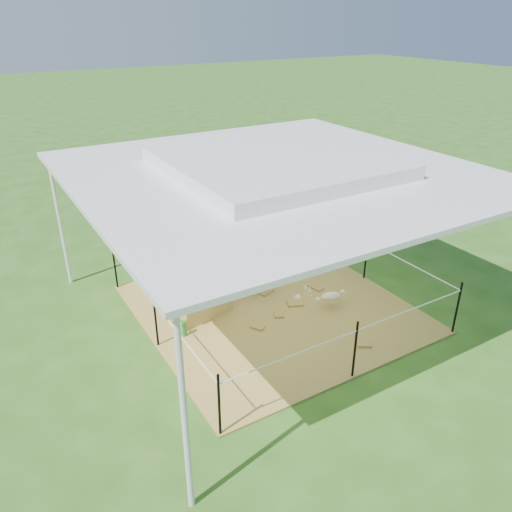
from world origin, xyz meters
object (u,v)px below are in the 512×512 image
straw_bale (202,303)px  distant_person (194,169)px  woman (205,260)px  trash_barrel (257,171)px  picnic_table_far (255,147)px  picnic_table_near (201,167)px  pony (253,270)px  green_bottle (184,329)px  foal (331,295)px

straw_bale → distant_person: distant_person is taller
woman → trash_barrel: bearing=130.1°
picnic_table_far → trash_barrel: bearing=-89.0°
picnic_table_near → distant_person: size_ratio=1.81×
trash_barrel → pony: bearing=-121.6°
woman → green_bottle: (-0.65, -0.45, -0.93)m
pony → picnic_table_far: pony is taller
green_bottle → picnic_table_far: bearing=53.4°
green_bottle → distant_person: bearing=64.3°
woman → foal: bearing=51.7°
trash_barrel → picnic_table_far: 3.35m
trash_barrel → distant_person: (-1.66, 1.13, 0.05)m
trash_barrel → picnic_table_near: 2.00m
woman → picnic_table_far: bearing=132.7°
trash_barrel → picnic_table_near: bearing=126.2°
woman → picnic_table_near: size_ratio=0.68×
foal → picnic_table_far: (4.28, 9.95, 0.11)m
woman → pony: (1.09, 0.18, -0.57)m
straw_bale → pony: 1.23m
straw_bale → foal: foal is taller
straw_bale → trash_barrel: (4.78, 6.02, 0.20)m
distant_person → woman: bearing=77.8°
woman → pony: size_ratio=1.04×
green_bottle → pony: 1.88m
picnic_table_near → foal: bearing=-88.1°
picnic_table_far → green_bottle: bearing=-96.2°
straw_bale → green_bottle: 0.72m
green_bottle → foal: (2.70, -0.56, 0.13)m
woman → foal: (2.05, -1.01, -0.80)m
picnic_table_near → straw_bale: bearing=-103.8°
picnic_table_far → distant_person: (-3.31, -1.79, 0.09)m
green_bottle → straw_bale: bearing=39.3°
picnic_table_near → pony: bearing=-96.5°
distant_person → picnic_table_far: bearing=-140.9°
distant_person → trash_barrel: bearing=156.4°
pony → foal: 1.55m
foal → trash_barrel: size_ratio=1.07×
pony → trash_barrel: bearing=-14.0°
foal → green_bottle: bearing=-177.9°
straw_bale → foal: (2.15, -1.01, 0.04)m
foal → picnic_table_near: (1.45, 8.64, 0.08)m
foal → picnic_table_near: picnic_table_near is taller
green_bottle → picnic_table_far: 11.70m
straw_bale → green_bottle: (-0.55, -0.45, -0.09)m
distant_person → foal: bearing=93.9°
trash_barrel → picnic_table_far: (1.65, 2.92, -0.04)m
foal → distant_person: distant_person is taller
picnic_table_near → distant_person: distant_person is taller
woman → picnic_table_far: 10.97m
straw_bale → picnic_table_near: picnic_table_near is taller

